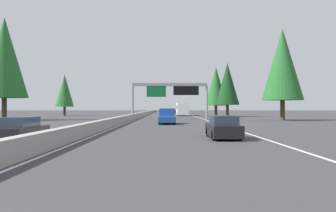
{
  "coord_description": "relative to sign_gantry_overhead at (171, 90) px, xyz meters",
  "views": [
    {
      "loc": [
        -3.66,
        -5.35,
        2.01
      ],
      "look_at": [
        66.05,
        -5.64,
        2.27
      ],
      "focal_mm": 36.11,
      "sensor_mm": 36.0,
      "label": 1
    }
  ],
  "objects": [
    {
      "name": "ground_plane",
      "position": [
        7.71,
        6.04,
        -4.79
      ],
      "size": [
        320.0,
        320.0,
        0.0
      ],
      "primitive_type": "plane",
      "color": "#38383A"
    },
    {
      "name": "median_barrier",
      "position": [
        27.71,
        6.34,
        -4.34
      ],
      "size": [
        180.0,
        0.56,
        0.9
      ],
      "primitive_type": "cube",
      "color": "#9E9B93",
      "rests_on": "ground"
    },
    {
      "name": "shoulder_stripe_right",
      "position": [
        17.71,
        -5.48,
        -4.79
      ],
      "size": [
        160.0,
        0.16,
        0.01
      ],
      "primitive_type": "cube",
      "color": "silver",
      "rests_on": "ground"
    },
    {
      "name": "shoulder_stripe_median",
      "position": [
        17.71,
        5.79,
        -4.79
      ],
      "size": [
        160.0,
        0.16,
        0.01
      ],
      "primitive_type": "cube",
      "color": "silver",
      "rests_on": "ground"
    },
    {
      "name": "sign_gantry_overhead",
      "position": [
        0.0,
        0.0,
        0.0
      ],
      "size": [
        0.5,
        12.68,
        6.02
      ],
      "color": "gray",
      "rests_on": "ground"
    },
    {
      "name": "sedan_far_left",
      "position": [
        -34.25,
        -2.95,
        -4.11
      ],
      "size": [
        4.4,
        1.8,
        1.47
      ],
      "color": "black",
      "rests_on": "ground"
    },
    {
      "name": "pickup_mid_right",
      "position": [
        -14.92,
        0.64,
        -3.88
      ],
      "size": [
        5.6,
        2.0,
        1.86
      ],
      "color": "#1E4793",
      "rests_on": "ground"
    },
    {
      "name": "bus_distant_b",
      "position": [
        26.01,
        -3.03,
        -3.08
      ],
      "size": [
        11.5,
        2.55,
        3.1
      ],
      "color": "white",
      "rests_on": "ground"
    },
    {
      "name": "sedan_mid_left",
      "position": [
        42.37,
        0.82,
        -4.11
      ],
      "size": [
        4.4,
        1.8,
        1.47
      ],
      "color": "white",
      "rests_on": "ground"
    },
    {
      "name": "sedan_near_center",
      "position": [
        55.44,
        -3.01,
        -4.11
      ],
      "size": [
        4.4,
        1.8,
        1.47
      ],
      "color": "maroon",
      "rests_on": "ground"
    },
    {
      "name": "oncoming_near",
      "position": [
        -37.0,
        8.92,
        -4.11
      ],
      "size": [
        4.4,
        1.8,
        1.47
      ],
      "rotation": [
        0.0,
        0.0,
        3.14
      ],
      "color": "black",
      "rests_on": "ground"
    },
    {
      "name": "conifer_right_near",
      "position": [
        -4.35,
        -17.08,
        3.79
      ],
      "size": [
        6.21,
        6.21,
        14.12
      ],
      "color": "#4C3823",
      "rests_on": "ground"
    },
    {
      "name": "conifer_right_mid",
      "position": [
        15.9,
        -12.29,
        2.18
      ],
      "size": [
        5.05,
        5.05,
        11.48
      ],
      "color": "#4C3823",
      "rests_on": "ground"
    },
    {
      "name": "conifer_right_far",
      "position": [
        17.78,
        -10.1,
        1.84
      ],
      "size": [
        4.8,
        4.8,
        10.91
      ],
      "color": "#4C3823",
      "rests_on": "ground"
    },
    {
      "name": "conifer_left_near",
      "position": [
        -3.9,
        25.71,
        4.88
      ],
      "size": [
        7.0,
        7.0,
        15.91
      ],
      "color": "#4C3823",
      "rests_on": "ground"
    },
    {
      "name": "conifer_left_mid",
      "position": [
        23.36,
        24.68,
        1.14
      ],
      "size": [
        4.3,
        4.3,
        9.76
      ],
      "color": "#4C3823",
      "rests_on": "ground"
    }
  ]
}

